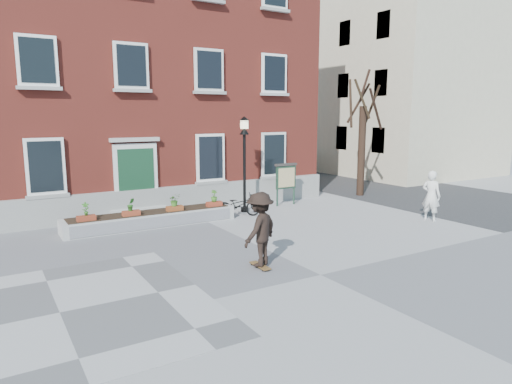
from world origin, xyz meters
TOP-DOWN VIEW (x-y plane):
  - ground at (0.00, 0.00)m, footprint 100.00×100.00m
  - checker_patch at (-6.00, 1.00)m, footprint 6.00×6.00m
  - bicycle at (1.48, 6.96)m, footprint 1.85×1.20m
  - parked_car at (10.90, 17.50)m, footprint 3.52×5.04m
  - bystander at (7.35, 2.52)m, footprint 0.63×0.80m
  - brick_building at (-2.00, 13.98)m, footprint 18.40×10.85m
  - planter_assembly at (-1.99, 7.18)m, footprint 6.20×1.12m
  - bare_tree at (9.01, 8.01)m, footprint 1.83×1.83m
  - side_street at (17.99, 19.78)m, footprint 15.20×36.00m
  - lamp_post at (2.11, 7.60)m, footprint 0.40×0.40m
  - notice_board at (4.38, 7.86)m, footprint 1.10×0.16m
  - skateboarder at (-1.03, 1.26)m, footprint 1.46×1.22m

SIDE VIEW (x-z plane):
  - ground at x=0.00m, z-range 0.00..0.00m
  - checker_patch at x=-6.00m, z-range 0.00..0.01m
  - planter_assembly at x=-1.99m, z-range -0.27..0.88m
  - bicycle at x=1.48m, z-range 0.00..0.92m
  - parked_car at x=10.90m, z-range 0.00..1.58m
  - bystander at x=7.35m, z-range 0.00..1.93m
  - skateboarder at x=-1.03m, z-range 0.03..2.07m
  - notice_board at x=4.38m, z-range 0.33..2.20m
  - lamp_post at x=2.11m, z-range 0.57..4.50m
  - bare_tree at x=9.01m, z-range -0.29..5.87m
  - brick_building at x=-2.00m, z-range 0.00..12.60m
  - side_street at x=17.99m, z-range -0.23..14.27m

